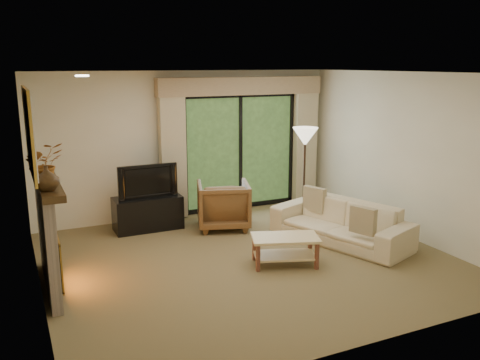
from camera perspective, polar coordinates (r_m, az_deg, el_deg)
name	(u,v)px	position (r m, az deg, el deg)	size (l,w,h in m)	color
floor	(249,260)	(7.30, 1.00, -8.93)	(5.50, 5.50, 0.00)	olive
ceiling	(250,73)	(6.77, 1.09, 11.94)	(5.50, 5.50, 0.00)	white
wall_back	(189,144)	(9.19, -5.80, 4.02)	(5.00, 5.00, 0.00)	beige
wall_front	(367,221)	(4.87, 14.07, -4.45)	(5.00, 5.00, 0.00)	beige
wall_left	(33,191)	(6.25, -22.25, -1.17)	(5.00, 5.00, 0.00)	beige
wall_right	(405,155)	(8.47, 18.04, 2.67)	(5.00, 5.00, 0.00)	beige
fireplace	(47,236)	(6.62, -20.85, -5.85)	(0.24, 1.70, 1.37)	gray
mirror	(30,132)	(6.34, -22.54, 4.98)	(0.07, 1.45, 1.02)	#BB8F35
sliding_door	(240,152)	(9.55, 0.01, 3.21)	(2.26, 0.10, 2.16)	black
curtain_left	(173,152)	(8.95, -7.56, 3.08)	(0.45, 0.18, 2.35)	#C3B28C
curtain_right	(305,143)	(10.08, 7.27, 4.19)	(0.45, 0.18, 2.35)	#C3B28C
cornice	(242,86)	(9.34, 0.24, 10.52)	(3.20, 0.24, 0.32)	tan
media_console	(148,213)	(8.64, -10.31, -3.66)	(1.11, 0.50, 0.56)	black
tv	(146,180)	(8.50, -10.47, -0.04)	(0.98, 0.13, 0.57)	black
armchair	(223,205)	(8.56, -1.88, -2.80)	(0.84, 0.87, 0.79)	brown
sofa	(340,222)	(8.04, 11.20, -4.69)	(2.18, 0.85, 0.64)	beige
pillow_near	(363,220)	(7.45, 13.65, -4.44)	(0.10, 0.39, 0.39)	brown
pillow_far	(314,199)	(8.43, 8.36, -2.16)	(0.11, 0.40, 0.40)	brown
coffee_table	(285,251)	(7.09, 5.06, -7.89)	(0.91, 0.50, 0.41)	#F5CE90
floor_lamp	(304,174)	(8.95, 7.22, 0.63)	(0.44, 0.44, 1.65)	beige
vase	(47,178)	(5.89, -20.89, 0.19)	(0.26, 0.26, 0.27)	#3D2913
branches	(43,164)	(6.20, -21.21, 1.73)	(0.43, 0.37, 0.48)	#97591E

